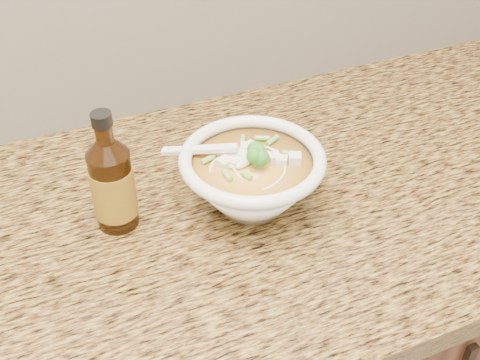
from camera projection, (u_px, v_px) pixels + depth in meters
name	position (u px, v px, depth m)	size (l,w,h in m)	color
counter_slab	(61.00, 260.00, 0.88)	(4.00, 0.68, 0.04)	olive
soup_bowl	(252.00, 179.00, 0.91)	(0.23, 0.22, 0.12)	white
hot_sauce_bottle	(113.00, 184.00, 0.87)	(0.07, 0.07, 0.20)	#381B07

